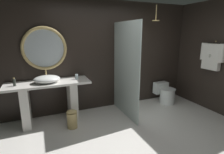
{
  "coord_description": "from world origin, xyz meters",
  "views": [
    {
      "loc": [
        -1.53,
        -2.2,
        1.85
      ],
      "look_at": [
        -0.2,
        0.97,
        1.0
      ],
      "focal_mm": 28.49,
      "sensor_mm": 36.0,
      "label": 1
    }
  ],
  "objects_px": {
    "round_wall_mirror": "(45,49)",
    "waste_bin": "(72,119)",
    "toilet": "(165,93)",
    "vessel_sink": "(47,79)",
    "hanging_bathrobe": "(212,55)",
    "soap_dispenser": "(14,82)",
    "rain_shower_head": "(156,19)",
    "tumbler_cup": "(77,77)"
  },
  "relations": [
    {
      "from": "toilet",
      "to": "vessel_sink",
      "type": "bearing_deg",
      "value": 179.48
    },
    {
      "from": "soap_dispenser",
      "to": "round_wall_mirror",
      "type": "height_order",
      "value": "round_wall_mirror"
    },
    {
      "from": "round_wall_mirror",
      "to": "rain_shower_head",
      "type": "xyz_separation_m",
      "value": [
        2.55,
        -0.29,
        0.65
      ]
    },
    {
      "from": "vessel_sink",
      "to": "round_wall_mirror",
      "type": "distance_m",
      "value": 0.66
    },
    {
      "from": "soap_dispenser",
      "to": "waste_bin",
      "type": "height_order",
      "value": "soap_dispenser"
    },
    {
      "from": "waste_bin",
      "to": "round_wall_mirror",
      "type": "bearing_deg",
      "value": 117.14
    },
    {
      "from": "rain_shower_head",
      "to": "round_wall_mirror",
      "type": "bearing_deg",
      "value": 173.51
    },
    {
      "from": "toilet",
      "to": "waste_bin",
      "type": "height_order",
      "value": "toilet"
    },
    {
      "from": "rain_shower_head",
      "to": "waste_bin",
      "type": "relative_size",
      "value": 0.99
    },
    {
      "from": "tumbler_cup",
      "to": "toilet",
      "type": "xyz_separation_m",
      "value": [
        2.38,
        -0.08,
        -0.68
      ]
    },
    {
      "from": "round_wall_mirror",
      "to": "rain_shower_head",
      "type": "distance_m",
      "value": 2.65
    },
    {
      "from": "soap_dispenser",
      "to": "hanging_bathrobe",
      "type": "height_order",
      "value": "hanging_bathrobe"
    },
    {
      "from": "tumbler_cup",
      "to": "toilet",
      "type": "relative_size",
      "value": 0.18
    },
    {
      "from": "soap_dispenser",
      "to": "toilet",
      "type": "bearing_deg",
      "value": -0.27
    },
    {
      "from": "soap_dispenser",
      "to": "round_wall_mirror",
      "type": "bearing_deg",
      "value": 28.54
    },
    {
      "from": "soap_dispenser",
      "to": "rain_shower_head",
      "type": "xyz_separation_m",
      "value": [
        3.15,
        0.04,
        1.24
      ]
    },
    {
      "from": "vessel_sink",
      "to": "hanging_bathrobe",
      "type": "relative_size",
      "value": 0.77
    },
    {
      "from": "tumbler_cup",
      "to": "rain_shower_head",
      "type": "height_order",
      "value": "rain_shower_head"
    },
    {
      "from": "tumbler_cup",
      "to": "toilet",
      "type": "bearing_deg",
      "value": -1.83
    },
    {
      "from": "rain_shower_head",
      "to": "soap_dispenser",
      "type": "bearing_deg",
      "value": -179.32
    },
    {
      "from": "toilet",
      "to": "waste_bin",
      "type": "distance_m",
      "value": 2.62
    },
    {
      "from": "soap_dispenser",
      "to": "rain_shower_head",
      "type": "distance_m",
      "value": 3.39
    },
    {
      "from": "vessel_sink",
      "to": "round_wall_mirror",
      "type": "xyz_separation_m",
      "value": [
        0.02,
        0.32,
        0.58
      ]
    },
    {
      "from": "round_wall_mirror",
      "to": "vessel_sink",
      "type": "bearing_deg",
      "value": -93.96
    },
    {
      "from": "vessel_sink",
      "to": "toilet",
      "type": "relative_size",
      "value": 0.84
    },
    {
      "from": "soap_dispenser",
      "to": "toilet",
      "type": "height_order",
      "value": "soap_dispenser"
    },
    {
      "from": "toilet",
      "to": "hanging_bathrobe",
      "type": "bearing_deg",
      "value": -50.54
    },
    {
      "from": "tumbler_cup",
      "to": "rain_shower_head",
      "type": "xyz_separation_m",
      "value": [
        1.96,
        -0.02,
        1.25
      ]
    },
    {
      "from": "round_wall_mirror",
      "to": "waste_bin",
      "type": "distance_m",
      "value": 1.57
    },
    {
      "from": "round_wall_mirror",
      "to": "rain_shower_head",
      "type": "height_order",
      "value": "rain_shower_head"
    },
    {
      "from": "vessel_sink",
      "to": "soap_dispenser",
      "type": "relative_size",
      "value": 3.19
    },
    {
      "from": "round_wall_mirror",
      "to": "rain_shower_head",
      "type": "bearing_deg",
      "value": -6.49
    },
    {
      "from": "round_wall_mirror",
      "to": "toilet",
      "type": "distance_m",
      "value": 3.25
    },
    {
      "from": "soap_dispenser",
      "to": "waste_bin",
      "type": "distance_m",
      "value": 1.29
    },
    {
      "from": "soap_dispenser",
      "to": "round_wall_mirror",
      "type": "relative_size",
      "value": 0.18
    },
    {
      "from": "tumbler_cup",
      "to": "hanging_bathrobe",
      "type": "relative_size",
      "value": 0.16
    },
    {
      "from": "round_wall_mirror",
      "to": "hanging_bathrobe",
      "type": "relative_size",
      "value": 1.37
    },
    {
      "from": "toilet",
      "to": "waste_bin",
      "type": "bearing_deg",
      "value": -171.86
    },
    {
      "from": "round_wall_mirror",
      "to": "hanging_bathrobe",
      "type": "distance_m",
      "value": 3.76
    },
    {
      "from": "round_wall_mirror",
      "to": "hanging_bathrobe",
      "type": "xyz_separation_m",
      "value": [
        3.59,
        -1.1,
        -0.19
      ]
    },
    {
      "from": "hanging_bathrobe",
      "to": "toilet",
      "type": "height_order",
      "value": "hanging_bathrobe"
    },
    {
      "from": "waste_bin",
      "to": "toilet",
      "type": "bearing_deg",
      "value": 8.14
    }
  ]
}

